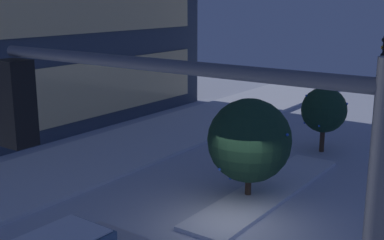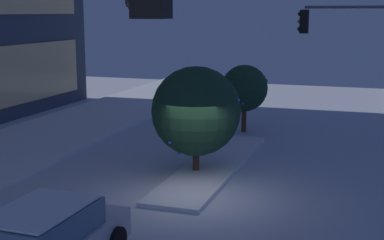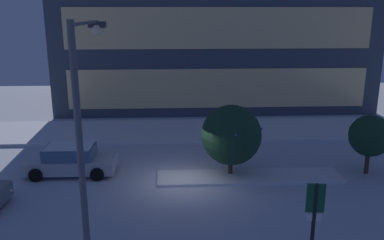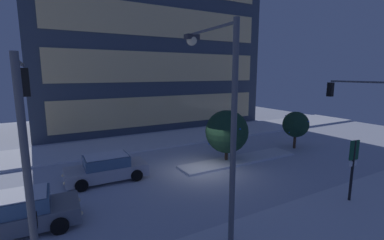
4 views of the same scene
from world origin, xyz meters
TOP-DOWN VIEW (x-y plane):
  - ground at (0.00, 0.00)m, footprint 52.00×52.00m
  - curb_strip_far at (0.00, 8.41)m, footprint 52.00×5.20m
  - median_strip at (3.19, 0.36)m, footprint 9.00×1.80m
  - decorated_tree_median at (9.19, 0.71)m, footprint 2.07×2.07m
  - decorated_tree_left_of_median at (2.29, 0.71)m, footprint 2.94×2.93m

SIDE VIEW (x-z plane):
  - ground at x=0.00m, z-range 0.00..0.00m
  - curb_strip_far at x=0.00m, z-range 0.00..0.14m
  - median_strip at x=3.19m, z-range 0.00..0.14m
  - decorated_tree_median at x=9.19m, z-range 0.46..3.48m
  - decorated_tree_left_of_median at x=2.29m, z-range 0.33..3.92m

